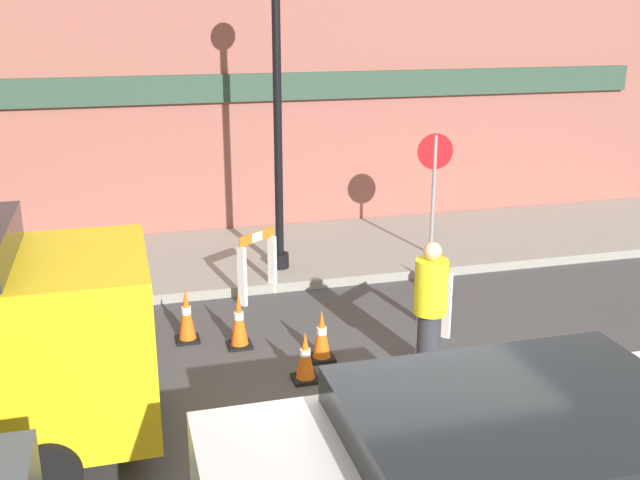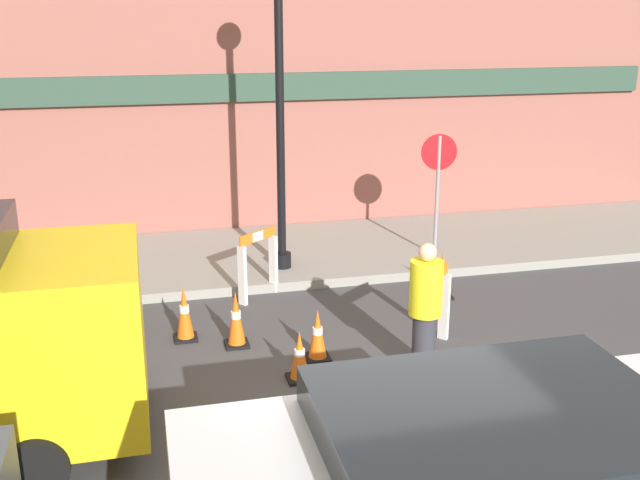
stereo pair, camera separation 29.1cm
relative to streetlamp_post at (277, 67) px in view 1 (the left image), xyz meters
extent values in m
plane|color=#424244|center=(-0.15, -5.24, -3.33)|extent=(60.00, 60.00, 0.00)
cube|color=gray|center=(-0.15, 0.86, -3.26)|extent=(18.00, 3.20, 0.15)
cube|color=#93564C|center=(-0.15, 2.55, -0.58)|extent=(18.00, 0.12, 5.50)
cube|color=#2D4738|center=(-0.15, 2.44, -0.53)|extent=(16.20, 0.10, 0.50)
cylinder|color=black|center=(0.00, 0.00, -3.07)|extent=(0.29, 0.29, 0.24)
cylinder|color=black|center=(0.00, 0.00, -0.91)|extent=(0.13, 0.13, 4.54)
cylinder|color=gray|center=(2.65, 0.02, -2.17)|extent=(0.06, 0.06, 2.04)
cylinder|color=red|center=(2.65, 0.02, -1.41)|extent=(0.60, 0.10, 0.60)
cube|color=white|center=(-0.27, -0.68, -2.89)|extent=(0.13, 0.14, 0.90)
cube|color=white|center=(-0.80, -1.09, -2.89)|extent=(0.13, 0.14, 0.90)
cube|color=orange|center=(-0.54, -0.89, -2.36)|extent=(0.59, 0.47, 0.15)
cube|color=white|center=(-0.54, -0.89, -2.36)|extent=(0.19, 0.16, 0.14)
cube|color=white|center=(1.06, -3.36, -2.88)|extent=(0.13, 0.14, 0.91)
cube|color=white|center=(1.59, -2.91, -2.88)|extent=(0.13, 0.14, 0.91)
cube|color=orange|center=(1.33, -3.13, -2.35)|extent=(0.59, 0.51, 0.15)
cube|color=white|center=(1.33, -3.13, -2.35)|extent=(0.19, 0.17, 0.14)
cube|color=black|center=(2.14, -1.52, -3.31)|extent=(0.30, 0.30, 0.04)
cone|color=orange|center=(2.14, -1.52, -2.95)|extent=(0.22, 0.22, 0.68)
cylinder|color=white|center=(2.14, -1.52, -2.92)|extent=(0.13, 0.13, 0.10)
cube|color=black|center=(-0.49, -3.59, -3.31)|extent=(0.30, 0.30, 0.04)
cone|color=orange|center=(-0.49, -3.59, -3.01)|extent=(0.22, 0.23, 0.57)
cylinder|color=white|center=(-0.49, -3.59, -2.98)|extent=(0.13, 0.13, 0.08)
cube|color=black|center=(-0.16, -3.11, -3.31)|extent=(0.30, 0.30, 0.04)
cone|color=orange|center=(-0.16, -3.11, -2.98)|extent=(0.22, 0.22, 0.62)
cylinder|color=white|center=(-0.16, -3.11, -2.95)|extent=(0.13, 0.13, 0.09)
cube|color=black|center=(-1.71, -2.12, -3.31)|extent=(0.30, 0.30, 0.04)
cone|color=orange|center=(-1.71, -2.12, -2.94)|extent=(0.23, 0.22, 0.71)
cylinder|color=white|center=(-1.71, -2.12, -2.90)|extent=(0.13, 0.13, 0.10)
cube|color=black|center=(-1.08, -2.47, -3.31)|extent=(0.30, 0.30, 0.04)
cone|color=orange|center=(-1.08, -2.47, -2.94)|extent=(0.23, 0.22, 0.71)
cylinder|color=white|center=(-1.08, -2.47, -2.91)|extent=(0.13, 0.13, 0.10)
cylinder|color=#33333D|center=(0.95, -3.81, -2.94)|extent=(0.35, 0.35, 0.78)
cylinder|color=yellow|center=(0.95, -3.81, -2.23)|extent=(0.49, 0.49, 0.65)
sphere|color=#DBAD89|center=(0.95, -3.81, -1.80)|extent=(0.27, 0.27, 0.21)
cube|color=#1E2328|center=(-0.03, -7.48, -1.85)|extent=(2.27, 1.70, 0.53)
cylinder|color=black|center=(-3.22, -3.30, -3.03)|extent=(0.60, 0.18, 0.60)
cylinder|color=black|center=(-3.22, -5.21, -3.03)|extent=(0.60, 0.18, 0.60)
camera|label=1|loc=(-2.42, -11.24, 0.82)|focal=42.00mm
camera|label=2|loc=(-2.13, -11.32, 0.82)|focal=42.00mm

